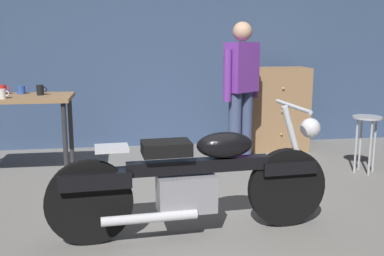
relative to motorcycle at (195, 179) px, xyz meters
name	(u,v)px	position (x,y,z in m)	size (l,w,h in m)	color
ground_plane	(211,220)	(0.17, 0.24, -0.45)	(12.00, 12.00, 0.00)	gray
back_wall	(174,33)	(0.17, 3.04, 1.10)	(8.00, 0.12, 3.10)	#384C70
workbench	(8,107)	(-1.71, 1.63, 0.34)	(1.30, 0.64, 0.90)	#99724C
motorcycle	(195,179)	(0.00, 0.00, 0.00)	(2.19, 0.60, 1.00)	black
person_standing	(241,88)	(0.82, 1.84, 0.48)	(0.48, 0.40, 1.67)	#404D73
shop_stool	(366,129)	(2.13, 1.34, 0.05)	(0.32, 0.32, 0.64)	#B2B2B7
wooden_dresser	(277,109)	(1.50, 2.54, 0.10)	(0.80, 0.47, 1.10)	#99724C
mug_red_diner	(3,90)	(-1.80, 1.79, 0.50)	(0.11, 0.08, 0.10)	red
mug_blue_enamel	(21,90)	(-1.61, 1.81, 0.49)	(0.11, 0.08, 0.09)	#2D51AD
mug_black_matte	(40,90)	(-1.39, 1.68, 0.50)	(0.11, 0.07, 0.11)	black
mug_white_ceramic	(2,94)	(-1.71, 1.44, 0.50)	(0.11, 0.07, 0.10)	white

